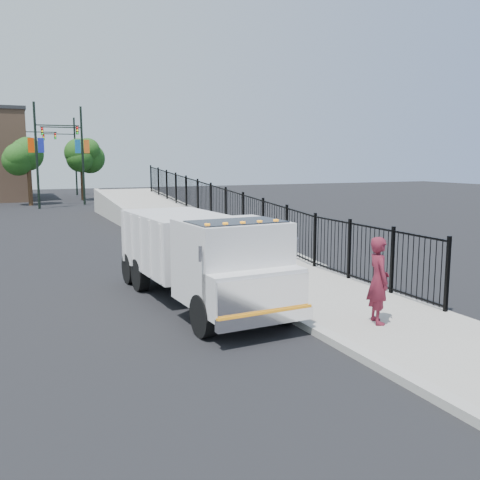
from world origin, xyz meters
name	(u,v)px	position (x,y,z in m)	size (l,w,h in m)	color
ground	(277,312)	(0.00, 0.00, 0.00)	(120.00, 120.00, 0.00)	black
sidewalk	(391,322)	(1.93, -2.00, 0.06)	(3.55, 12.00, 0.12)	#9E998E
curb	(320,332)	(0.00, -2.00, 0.08)	(0.30, 12.00, 0.16)	#ADAAA3
ramp	(173,230)	(2.12, 16.00, 0.00)	(3.95, 24.00, 1.70)	#9E998E
iron_fence	(226,220)	(3.55, 12.00, 0.90)	(0.10, 28.00, 1.80)	black
truck	(201,253)	(-1.50, 1.44, 1.37)	(2.72, 7.23, 2.44)	black
worker	(378,280)	(1.46, -2.06, 1.10)	(0.72, 0.47, 1.96)	maroon
debris	(297,298)	(0.79, 0.40, 0.16)	(0.32, 0.32, 0.08)	silver
light_pole_0	(41,151)	(-3.34, 32.05, 4.36)	(3.78, 0.22, 8.00)	black
light_pole_1	(79,152)	(-0.25, 34.53, 4.36)	(3.78, 0.22, 8.00)	black
light_pole_2	(26,153)	(-3.97, 43.42, 4.36)	(3.77, 0.22, 8.00)	black
light_pole_3	(72,153)	(0.69, 47.04, 4.36)	(3.77, 0.22, 8.00)	black
tree_0	(28,157)	(-4.09, 35.46, 3.95)	(2.75, 2.75, 5.38)	#382314
tree_1	(81,157)	(0.63, 39.64, 3.94)	(2.55, 2.55, 5.27)	#382314
tree_2	(11,157)	(-5.14, 49.13, 3.96)	(2.97, 2.97, 5.48)	#382314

